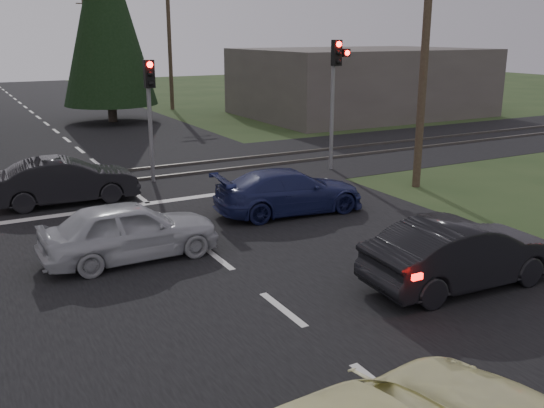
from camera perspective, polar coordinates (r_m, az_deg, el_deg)
ground at (r=11.38m, az=1.03°, el=-9.92°), size 120.00×120.00×0.00m
road at (r=20.19m, az=-13.10°, el=1.26°), size 14.00×100.00×0.01m
rail_corridor at (r=22.07m, az=-14.52°, el=2.40°), size 120.00×8.00×0.01m
stop_line at (r=18.51m, az=-11.58°, el=0.05°), size 13.00×0.35×0.00m
rail_near at (r=21.31m, az=-13.99°, el=2.08°), size 120.00×0.12×0.10m
rail_far at (r=22.82m, az=-15.04°, el=2.91°), size 120.00×0.12×0.10m
traffic_signal_right at (r=22.35m, az=6.04°, el=11.57°), size 0.68×0.48×4.70m
traffic_signal_center at (r=20.61m, az=-11.41°, el=9.58°), size 0.32×0.48×4.10m
utility_pole_near at (r=20.16m, az=14.26°, el=14.75°), size 1.80×0.26×9.00m
utility_pole_mid at (r=41.21m, az=-9.65°, el=15.32°), size 1.80×0.26×9.00m
utility_pole_far at (r=65.33m, az=-17.14°, el=14.97°), size 1.80×0.26×9.00m
conifer_tree at (r=35.96m, az=-15.42°, el=16.97°), size 5.20×5.20×11.00m
building_right at (r=38.68m, az=8.35°, el=11.31°), size 14.00×10.00×4.00m
dark_hatchback at (r=12.72m, az=17.48°, el=-4.47°), size 4.25×1.67×1.38m
silver_car at (r=13.93m, az=-13.23°, el=-2.45°), size 3.98×1.66×1.35m
blue_sedan at (r=17.09m, az=1.66°, el=1.19°), size 4.44×2.13×1.25m
dark_car_far at (r=19.05m, az=-18.86°, el=2.05°), size 4.22×1.64×1.37m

